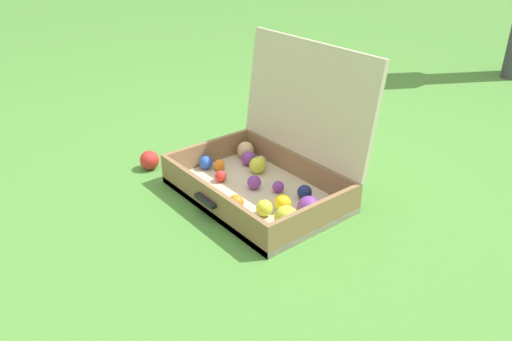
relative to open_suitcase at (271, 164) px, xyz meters
name	(u,v)px	position (x,y,z in m)	size (l,w,h in m)	color
ground_plane	(253,208)	(0.05, -0.13, -0.12)	(16.00, 16.00, 0.00)	#4C8C38
open_suitcase	(271,164)	(0.00, 0.00, 0.00)	(0.65, 0.52, 0.55)	beige
stray_ball_on_grass	(150,160)	(-0.47, -0.27, -0.08)	(0.08, 0.08, 0.08)	red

